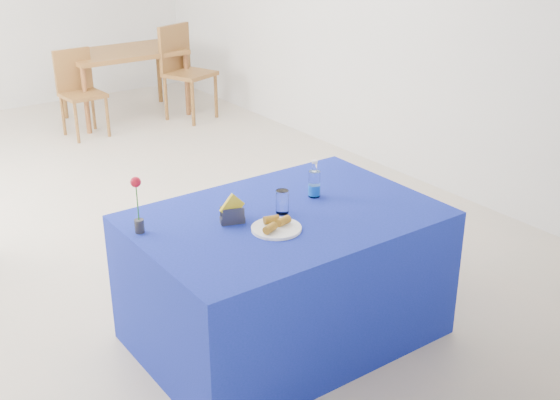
# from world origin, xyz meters

# --- Properties ---
(floor) EXTENTS (7.00, 7.00, 0.00)m
(floor) POSITION_xyz_m (0.00, 0.00, 0.00)
(floor) COLOR #C0B39F
(floor) RESTS_ON ground
(plate) EXTENTS (0.26, 0.26, 0.01)m
(plate) POSITION_xyz_m (-0.04, -2.36, 0.77)
(plate) COLOR white
(plate) RESTS_ON blue_table
(drinking_glass) EXTENTS (0.07, 0.07, 0.13)m
(drinking_glass) POSITION_xyz_m (0.10, -2.21, 0.82)
(drinking_glass) COLOR white
(drinking_glass) RESTS_ON blue_table
(salt_shaker) EXTENTS (0.03, 0.03, 0.08)m
(salt_shaker) POSITION_xyz_m (-0.10, -2.08, 0.80)
(salt_shaker) COLOR slate
(salt_shaker) RESTS_ON blue_table
(pepper_shaker) EXTENTS (0.03, 0.03, 0.08)m
(pepper_shaker) POSITION_xyz_m (-0.13, -2.08, 0.80)
(pepper_shaker) COLOR slate
(pepper_shaker) RESTS_ON blue_table
(blue_table) EXTENTS (1.60, 1.10, 0.76)m
(blue_table) POSITION_xyz_m (0.11, -2.23, 0.38)
(blue_table) COLOR navy
(blue_table) RESTS_ON floor
(water_bottle) EXTENTS (0.07, 0.07, 0.21)m
(water_bottle) POSITION_xyz_m (0.38, -2.13, 0.83)
(water_bottle) COLOR white
(water_bottle) RESTS_ON blue_table
(napkin_holder) EXTENTS (0.15, 0.09, 0.16)m
(napkin_holder) POSITION_xyz_m (-0.18, -2.16, 0.81)
(napkin_holder) COLOR #323237
(napkin_holder) RESTS_ON blue_table
(rose_vase) EXTENTS (0.05, 0.05, 0.30)m
(rose_vase) POSITION_xyz_m (-0.62, -1.98, 0.91)
(rose_vase) COLOR #29292E
(rose_vase) RESTS_ON blue_table
(oak_table) EXTENTS (1.27, 0.82, 0.76)m
(oak_table) POSITION_xyz_m (1.23, 2.39, 0.68)
(oak_table) COLOR brown
(oak_table) RESTS_ON floor
(chair_bg_left) EXTENTS (0.42, 0.42, 0.89)m
(chair_bg_left) POSITION_xyz_m (0.57, 2.04, 0.51)
(chair_bg_left) COLOR olive
(chair_bg_left) RESTS_ON floor
(chair_bg_right) EXTENTS (0.59, 0.59, 1.04)m
(chair_bg_right) POSITION_xyz_m (1.75, 1.96, 0.60)
(chair_bg_right) COLOR olive
(chair_bg_right) RESTS_ON floor
(banana_pieces) EXTENTS (0.19, 0.14, 0.04)m
(banana_pieces) POSITION_xyz_m (-0.04, -2.35, 0.80)
(banana_pieces) COLOR gold
(banana_pieces) RESTS_ON plate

